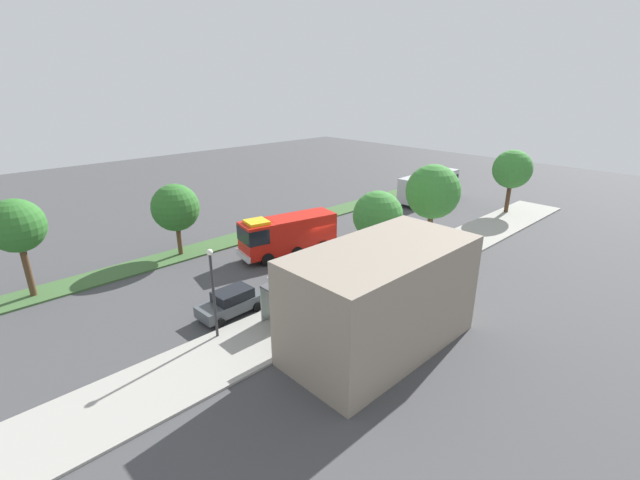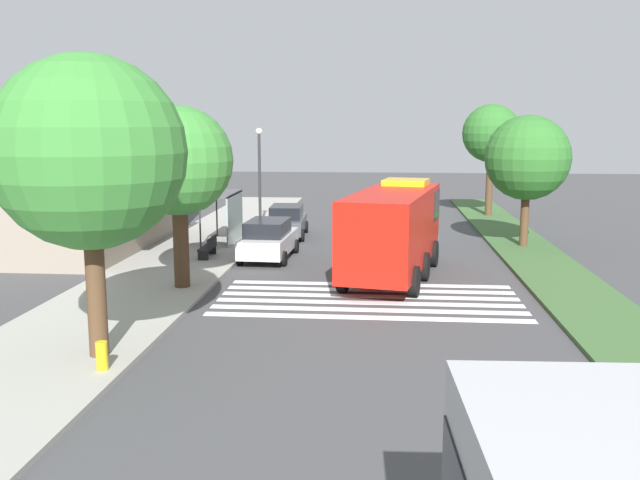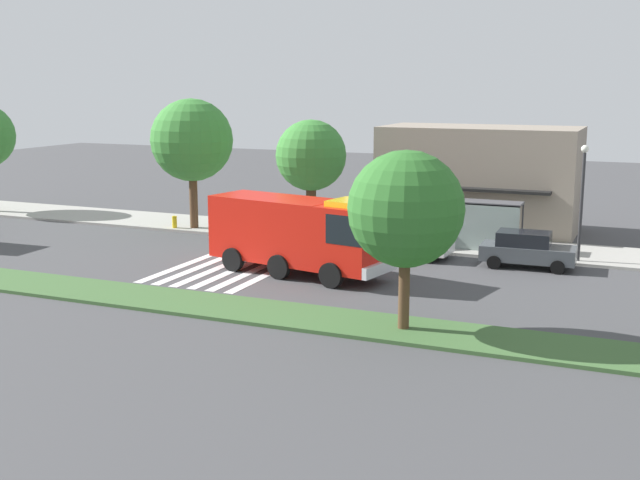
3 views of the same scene
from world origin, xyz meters
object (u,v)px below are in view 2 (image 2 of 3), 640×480
(parked_car_mid, at_px, (287,221))
(median_tree_west, at_px, (491,134))
(parked_car_west, at_px, (269,239))
(sidewalk_tree_center, at_px, (178,162))
(sidewalk_tree_west, at_px, (89,153))
(fire_hydrant, at_px, (102,356))
(bench_near_shelter, at_px, (209,247))
(street_lamp, at_px, (259,169))
(median_tree_far_west, at_px, (527,158))
(bus_stop_shelter, at_px, (228,207))
(fire_truck, at_px, (394,227))

(parked_car_mid, distance_m, median_tree_west, 15.37)
(parked_car_west, distance_m, sidewalk_tree_center, 7.42)
(parked_car_west, bearing_deg, median_tree_west, -35.73)
(sidewalk_tree_west, relative_size, sidewalk_tree_center, 1.17)
(sidewalk_tree_center, bearing_deg, parked_car_mid, -10.36)
(parked_car_west, height_order, fire_hydrant, parked_car_west)
(parked_car_west, distance_m, fire_hydrant, 14.72)
(bench_near_shelter, height_order, street_lamp, street_lamp)
(parked_car_west, bearing_deg, sidewalk_tree_center, 162.70)
(sidewalk_tree_west, bearing_deg, parked_car_mid, -6.41)
(street_lamp, relative_size, median_tree_west, 0.79)
(median_tree_west, bearing_deg, median_tree_far_west, 180.00)
(bus_stop_shelter, relative_size, sidewalk_tree_west, 0.46)
(parked_car_west, relative_size, sidewalk_tree_west, 0.62)
(parked_car_mid, bearing_deg, bus_stop_shelter, 131.92)
(parked_car_west, height_order, parked_car_mid, parked_car_west)
(street_lamp, bearing_deg, bus_stop_shelter, 170.45)
(bench_near_shelter, height_order, sidewalk_tree_center, sidewalk_tree_center)
(fire_truck, bearing_deg, sidewalk_tree_center, 122.46)
(median_tree_far_west, bearing_deg, street_lamp, 71.55)
(bus_stop_shelter, xyz_separation_m, fire_hydrant, (-18.13, -0.89, -1.40))
(bench_near_shelter, height_order, sidewalk_tree_west, sidewalk_tree_west)
(bench_near_shelter, relative_size, sidewalk_tree_west, 0.21)
(bench_near_shelter, bearing_deg, parked_car_mid, -21.79)
(bench_near_shelter, bearing_deg, parked_car_west, -79.47)
(bus_stop_shelter, xyz_separation_m, sidewalk_tree_center, (-9.54, -0.39, 2.74))
(bench_near_shelter, xyz_separation_m, sidewalk_tree_west, (-13.09, -0.40, 4.68))
(parked_car_mid, bearing_deg, median_tree_far_west, -103.50)
(sidewalk_tree_center, distance_m, median_tree_west, 25.14)
(parked_car_mid, bearing_deg, sidewalk_tree_center, 167.50)
(sidewalk_tree_center, height_order, median_tree_west, median_tree_west)
(parked_car_mid, xyz_separation_m, bus_stop_shelter, (-2.50, 2.59, 1.02))
(sidewalk_tree_center, bearing_deg, sidewalk_tree_west, 180.00)
(parked_car_mid, height_order, fire_hydrant, parked_car_mid)
(fire_hydrant, bearing_deg, sidewalk_tree_center, 3.33)
(parked_car_mid, distance_m, fire_hydrant, 20.71)
(fire_truck, distance_m, street_lamp, 13.46)
(sidewalk_tree_center, distance_m, fire_hydrant, 9.55)
(sidewalk_tree_west, xyz_separation_m, fire_hydrant, (-1.04, -0.50, -4.78))
(sidewalk_tree_center, relative_size, fire_hydrant, 9.24)
(bench_near_shelter, bearing_deg, sidewalk_tree_west, -178.26)
(parked_car_west, xyz_separation_m, parked_car_mid, (6.02, -0.01, -0.03))
(fire_truck, height_order, sidewalk_tree_west, sidewalk_tree_west)
(fire_truck, relative_size, bench_near_shelter, 5.60)
(sidewalk_tree_west, bearing_deg, bench_near_shelter, 1.74)
(street_lamp, relative_size, sidewalk_tree_west, 0.74)
(street_lamp, bearing_deg, bench_near_shelter, 174.74)
(median_tree_far_west, bearing_deg, fire_truck, 136.63)
(parked_car_mid, distance_m, bus_stop_shelter, 3.74)
(sidewalk_tree_west, relative_size, median_tree_far_west, 1.21)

